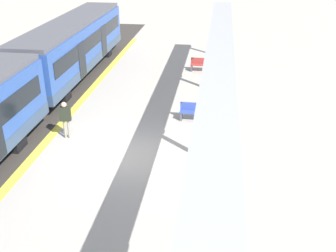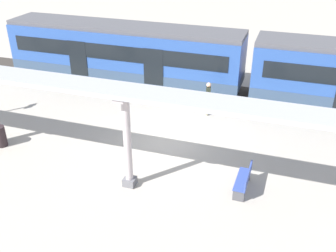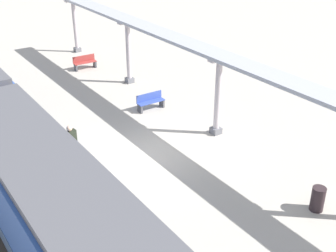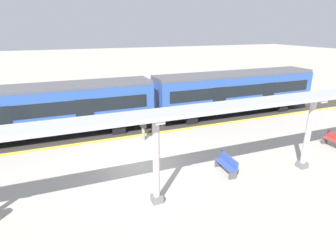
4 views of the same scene
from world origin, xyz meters
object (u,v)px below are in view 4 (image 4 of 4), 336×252
at_px(bench_mid_platform, 227,164).
at_px(train_far_carriage, 235,92).
at_px(train_near_carriage, 46,111).
at_px(canopy_pillar_fourth, 308,134).
at_px(passenger_waiting_near_edge, 143,124).
at_px(canopy_pillar_third, 156,161).
at_px(bench_far_end, 336,141).

bearing_deg(bench_mid_platform, train_far_carriage, 143.55).
height_order(train_near_carriage, train_far_carriage, same).
xyz_separation_m(train_near_carriage, train_far_carriage, (0.00, 14.33, 0.00)).
bearing_deg(canopy_pillar_fourth, passenger_waiting_near_edge, -135.03).
bearing_deg(bench_mid_platform, canopy_pillar_third, -75.72).
height_order(canopy_pillar_fourth, bench_far_end, canopy_pillar_fourth).
relative_size(bench_far_end, passenger_waiting_near_edge, 0.87).
distance_m(train_near_carriage, train_far_carriage, 14.33).
distance_m(train_far_carriage, canopy_pillar_fourth, 9.44).
distance_m(canopy_pillar_third, passenger_waiting_near_edge, 6.78).
bearing_deg(train_far_carriage, bench_mid_platform, -36.45).
xyz_separation_m(canopy_pillar_third, bench_mid_platform, (-1.03, 4.06, -1.44)).
xyz_separation_m(canopy_pillar_fourth, passenger_waiting_near_edge, (-6.58, -6.57, -0.80)).
height_order(train_near_carriage, canopy_pillar_fourth, canopy_pillar_fourth).
distance_m(train_far_carriage, bench_far_end, 8.36).
relative_size(canopy_pillar_fourth, bench_far_end, 2.45).
height_order(canopy_pillar_fourth, bench_mid_platform, canopy_pillar_fourth).
relative_size(canopy_pillar_third, canopy_pillar_fourth, 1.00).
distance_m(canopy_pillar_third, bench_mid_platform, 4.43).
distance_m(train_far_carriage, passenger_waiting_near_edge, 9.10).
distance_m(train_near_carriage, canopy_pillar_third, 10.13).
bearing_deg(canopy_pillar_third, train_near_carriage, -155.26).
xyz_separation_m(bench_far_end, passenger_waiting_near_edge, (-5.45, -10.39, 0.64)).
bearing_deg(bench_far_end, passenger_waiting_near_edge, -117.68).
height_order(train_far_carriage, canopy_pillar_fourth, canopy_pillar_fourth).
bearing_deg(bench_mid_platform, passenger_waiting_near_edge, -154.42).
relative_size(canopy_pillar_fourth, passenger_waiting_near_edge, 2.14).
relative_size(train_far_carriage, canopy_pillar_fourth, 3.70).
height_order(train_near_carriage, canopy_pillar_third, canopy_pillar_third).
bearing_deg(train_near_carriage, passenger_waiting_near_edge, 65.11).
height_order(train_far_carriage, passenger_waiting_near_edge, train_far_carriage).
xyz_separation_m(train_near_carriage, passenger_waiting_near_edge, (2.62, 5.64, -0.75)).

